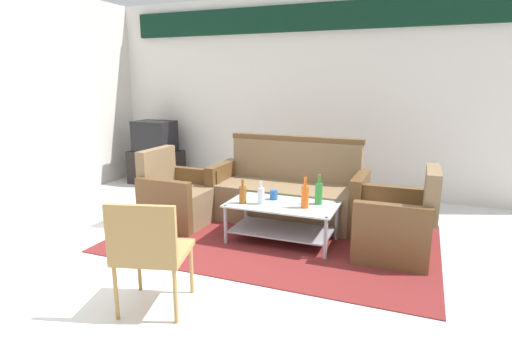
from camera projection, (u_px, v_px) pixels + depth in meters
The scene contains 15 objects.
ground_plane at pixel (223, 273), 3.63m from camera, with size 14.00×14.00×0.00m, color white.
wall_back at pixel (315, 91), 6.05m from camera, with size 6.52×0.19×2.80m.
rug at pixel (275, 238), 4.41m from camera, with size 3.23×2.09×0.01m, color maroon.
couch at pixel (288, 194), 4.95m from camera, with size 1.81×0.76×0.96m.
armchair_left at pixel (178, 199), 4.83m from camera, with size 0.71×0.77×0.85m.
armchair_right at pixel (397, 226), 3.93m from camera, with size 0.71×0.77×0.85m.
coffee_table at pixel (282, 217), 4.25m from camera, with size 1.10×0.60×0.40m.
bottle_green at pixel (319, 193), 4.18m from camera, with size 0.07×0.07×0.31m.
bottle_clear at pixel (261, 195), 4.20m from camera, with size 0.07×0.07×0.24m.
bottle_brown at pixel (243, 194), 4.22m from camera, with size 0.07×0.07×0.25m.
bottle_orange at pixel (305, 196), 4.06m from camera, with size 0.07×0.07×0.31m.
cup at pixel (274, 195), 4.36m from camera, with size 0.08×0.08×0.10m, color #2659A5.
tv_stand at pixel (156, 167), 6.76m from camera, with size 0.80×0.50×0.52m, color black.
television at pixel (155, 136), 6.64m from camera, with size 0.61×0.46×0.48m.
wicker_chair at pixel (149, 247), 2.90m from camera, with size 0.59×0.59×0.84m.
Camera 1 is at (1.50, -3.00, 1.62)m, focal length 29.41 mm.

